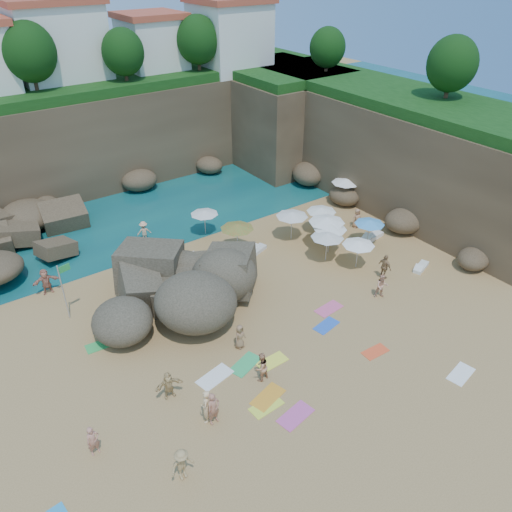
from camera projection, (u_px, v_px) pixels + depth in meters
ground at (258, 318)px, 28.97m from camera, size 120.00×120.00×0.00m
seawater at (82, 163)px, 49.67m from camera, size 120.00×120.00×0.00m
cliff_back at (115, 133)px, 45.09m from camera, size 44.00×8.00×8.00m
cliff_right at (386, 148)px, 41.75m from camera, size 8.00×30.00×8.00m
cliff_corner at (280, 118)px, 49.04m from camera, size 10.00×12.00×8.00m
clifftop_buildings at (109, 45)px, 42.28m from camera, size 28.48×9.48×7.00m
clifftop_trees at (162, 53)px, 38.84m from camera, size 35.60×23.82×4.40m
rock_outcrop at (176, 303)px, 30.19m from camera, size 9.64×8.41×3.23m
flag_pole at (64, 285)px, 27.78m from camera, size 0.71×0.18×3.64m
parasol_0 at (204, 212)px, 36.53m from camera, size 2.06×2.06×1.95m
parasol_1 at (321, 209)px, 36.65m from camera, size 2.19×2.19×2.07m
parasol_2 at (327, 220)px, 34.64m from camera, size 2.54×2.54×2.40m
parasol_3 at (346, 181)px, 40.88m from camera, size 2.29×2.29×2.17m
parasol_4 at (410, 201)px, 38.04m from camera, size 2.09×2.09×1.97m
parasol_5 at (292, 214)px, 35.76m from camera, size 2.33×2.33×2.20m
parasol_6 at (237, 226)px, 34.18m from camera, size 2.35×2.35×2.22m
parasol_7 at (330, 227)px, 34.13m from camera, size 2.34×2.34×2.21m
parasol_8 at (327, 235)px, 33.29m from camera, size 2.24×2.24×2.12m
parasol_9 at (359, 243)px, 32.60m from camera, size 2.15×2.15×2.03m
parasol_10 at (370, 222)px, 35.12m from camera, size 2.12×2.12×2.01m
lounger_0 at (189, 259)px, 34.17m from camera, size 1.77×1.19×0.26m
lounger_1 at (242, 251)px, 35.04m from camera, size 2.08×0.82×0.32m
lounger_2 at (256, 251)px, 35.07m from camera, size 1.91×1.15×0.28m
lounger_3 at (247, 251)px, 35.02m from camera, size 2.17×1.24×0.32m
lounger_4 at (372, 237)px, 36.72m from camera, size 2.04×0.92×0.31m
lounger_5 at (421, 267)px, 33.32m from camera, size 1.68×1.01×0.25m
towel_1 at (296, 416)px, 22.93m from camera, size 1.90×1.18×0.03m
towel_2 at (268, 397)px, 23.88m from camera, size 1.95×1.33×0.03m
towel_3 at (245, 364)px, 25.74m from camera, size 1.97×1.41×0.03m
towel_4 at (272, 362)px, 25.91m from camera, size 1.64×0.84×0.03m
towel_5 at (215, 377)px, 24.99m from camera, size 2.02×1.29×0.03m
towel_8 at (326, 325)px, 28.37m from camera, size 1.69×1.06×0.03m
towel_9 at (329, 309)px, 29.69m from camera, size 1.79×1.02×0.03m
towel_10 at (375, 352)px, 26.55m from camera, size 1.48×0.80×0.03m
towel_11 at (101, 345)px, 26.99m from camera, size 1.63×0.91×0.03m
towel_12 at (266, 406)px, 23.41m from camera, size 1.65×0.88×0.03m
towel_13 at (461, 374)px, 25.17m from camera, size 1.78×1.12×0.03m
person_stand_0 at (93, 441)px, 20.88m from camera, size 0.59×0.42×1.53m
person_stand_1 at (261, 367)px, 24.46m from camera, size 0.88×0.74×1.64m
person_stand_2 at (144, 231)px, 36.09m from camera, size 1.10×0.67×1.59m
person_stand_3 at (385, 267)px, 31.98m from camera, size 0.45×1.03×1.74m
person_stand_4 at (357, 218)px, 37.92m from camera, size 0.83×0.62×1.52m
person_stand_5 at (46, 281)px, 30.64m from camera, size 1.62×0.57×1.71m
person_stand_6 at (206, 406)px, 22.27m from camera, size 0.73×0.78×1.78m
person_lie_0 at (183, 475)px, 20.16m from camera, size 1.15×1.68×0.43m
person_lie_2 at (240, 344)px, 26.77m from camera, size 1.05×1.57×0.38m
person_lie_3 at (170, 393)px, 23.84m from camera, size 1.54×1.63×0.39m
person_lie_4 at (214, 419)px, 22.54m from camera, size 0.87×1.79×0.41m
person_lie_5 at (381, 293)px, 30.55m from camera, size 1.53×1.72×0.59m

